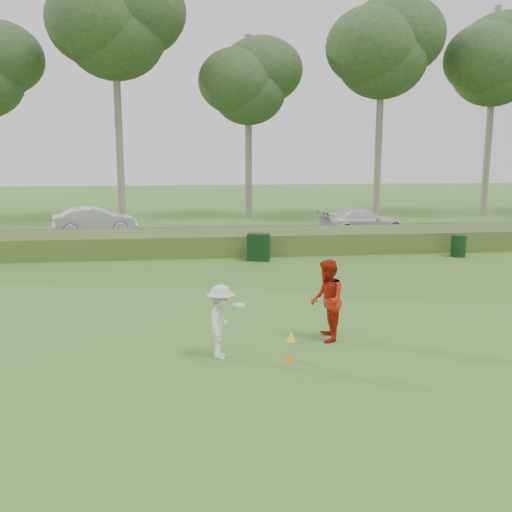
{
  "coord_description": "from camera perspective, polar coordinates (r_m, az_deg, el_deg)",
  "views": [
    {
      "loc": [
        -2.03,
        -12.75,
        4.47
      ],
      "look_at": [
        0.0,
        4.0,
        1.3
      ],
      "focal_mm": 40.0,
      "sensor_mm": 36.0,
      "label": 1
    }
  ],
  "objects": [
    {
      "name": "tree_3",
      "position": [
        36.66,
        -13.99,
        21.56
      ],
      "size": [
        7.8,
        7.8,
        15.5
      ],
      "color": "#7C6F5E",
      "rests_on": "ground"
    },
    {
      "name": "tree_6",
      "position": [
        42.05,
        22.72,
        17.55
      ],
      "size": [
        7.02,
        7.02,
        13.5
      ],
      "color": "#7C6F5E",
      "rests_on": "ground"
    },
    {
      "name": "player_white",
      "position": [
        12.37,
        -3.53,
        -6.58
      ],
      "size": [
        0.94,
        1.15,
        1.62
      ],
      "rotation": [
        0.0,
        0.0,
        1.36
      ],
      "color": "silver",
      "rests_on": "ground"
    },
    {
      "name": "trash_bin",
      "position": [
        25.48,
        19.6,
        0.97
      ],
      "size": [
        0.72,
        0.72,
        0.92
      ],
      "primitive_type": "cylinder",
      "rotation": [
        0.0,
        0.0,
        0.19
      ],
      "color": "black",
      "rests_on": "ground"
    },
    {
      "name": "park_road",
      "position": [
        30.14,
        -2.98,
        2.16
      ],
      "size": [
        80.0,
        6.0,
        0.06
      ],
      "primitive_type": "cube",
      "color": "#2D2D2D",
      "rests_on": "ground"
    },
    {
      "name": "car_mid",
      "position": [
        31.34,
        -15.81,
        3.45
      ],
      "size": [
        4.51,
        2.48,
        1.41
      ],
      "primitive_type": "imported",
      "rotation": [
        0.0,
        0.0,
        1.81
      ],
      "color": "white",
      "rests_on": "park_road"
    },
    {
      "name": "tree_5",
      "position": [
        37.72,
        12.51,
        19.56
      ],
      "size": [
        7.28,
        7.28,
        14.0
      ],
      "color": "#7C6F5E",
      "rests_on": "ground"
    },
    {
      "name": "player_red",
      "position": [
        13.52,
        7.11,
        -4.43
      ],
      "size": [
        0.86,
        1.04,
        1.95
      ],
      "primitive_type": "imported",
      "rotation": [
        0.0,
        0.0,
        -1.71
      ],
      "color": "#B51E0F",
      "rests_on": "ground"
    },
    {
      "name": "utility_cabinet",
      "position": [
        23.12,
        0.27,
        0.9
      ],
      "size": [
        1.01,
        0.78,
        1.11
      ],
      "primitive_type": "cube",
      "rotation": [
        0.0,
        0.0,
        -0.28
      ],
      "color": "black",
      "rests_on": "ground"
    },
    {
      "name": "ground",
      "position": [
        13.66,
        2.04,
        -8.47
      ],
      "size": [
        120.0,
        120.0,
        0.0
      ],
      "primitive_type": "plane",
      "color": "#3A7226",
      "rests_on": "ground"
    },
    {
      "name": "tree_4",
      "position": [
        37.69,
        -0.77,
        16.93
      ],
      "size": [
        6.24,
        6.24,
        11.5
      ],
      "color": "#7C6F5E",
      "rests_on": "ground"
    },
    {
      "name": "car_right",
      "position": [
        30.45,
        10.54,
        3.41
      ],
      "size": [
        4.87,
        2.7,
        1.34
      ],
      "primitive_type": "imported",
      "rotation": [
        0.0,
        0.0,
        1.76
      ],
      "color": "silver",
      "rests_on": "park_road"
    },
    {
      "name": "cone_yellow",
      "position": [
        13.59,
        3.53,
        -8.02
      ],
      "size": [
        0.23,
        0.23,
        0.25
      ],
      "primitive_type": "cone",
      "color": "yellow",
      "rests_on": "ground"
    },
    {
      "name": "reed_strip",
      "position": [
        25.15,
        -2.2,
        1.44
      ],
      "size": [
        80.0,
        3.0,
        0.9
      ],
      "primitive_type": "cube",
      "color": "#455D25",
      "rests_on": "ground"
    },
    {
      "name": "cone_orange",
      "position": [
        12.36,
        3.36,
        -10.06
      ],
      "size": [
        0.19,
        0.19,
        0.21
      ],
      "primitive_type": "cone",
      "color": "orange",
      "rests_on": "ground"
    }
  ]
}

